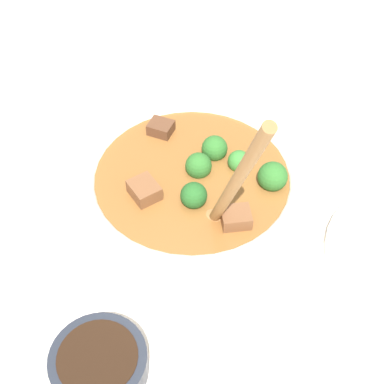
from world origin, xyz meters
The scene contains 3 objects.
ground_plane centered at (0.00, 0.00, 0.00)m, with size 4.00×4.00×0.00m, color silver.
stew_bowl centered at (0.00, 0.00, 0.06)m, with size 0.27×0.26×0.30m.
condiment_bowl centered at (-0.07, 0.21, 0.02)m, with size 0.10×0.10×0.03m.
Camera 1 is at (-0.30, 0.30, 0.55)m, focal length 50.00 mm.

